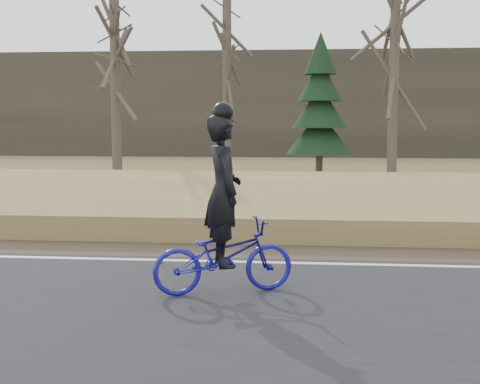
{
  "coord_description": "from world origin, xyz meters",
  "views": [
    {
      "loc": [
        -4.28,
        -9.71,
        2.25
      ],
      "look_at": [
        -5.3,
        0.5,
        1.1
      ],
      "focal_mm": 50.0,
      "sensor_mm": 36.0,
      "label": 1
    }
  ],
  "objects": [
    {
      "name": "ballast",
      "position": [
        0.0,
        8.0,
        0.23
      ],
      "size": [
        120.0,
        3.0,
        0.45
      ],
      "primitive_type": "cube",
      "color": "slate",
      "rests_on": "ground"
    },
    {
      "name": "conifer",
      "position": [
        -3.79,
        16.43,
        2.61
      ],
      "size": [
        2.6,
        2.6,
        5.51
      ],
      "color": "brown",
      "rests_on": "ground"
    },
    {
      "name": "cyclist",
      "position": [
        -5.3,
        -1.59,
        0.84
      ],
      "size": [
        1.88,
        1.19,
        2.38
      ],
      "rotation": [
        0.0,
        0.0,
        1.92
      ],
      "color": "#18148F",
      "rests_on": "road"
    },
    {
      "name": "treeline_backdrop",
      "position": [
        0.0,
        30.0,
        3.0
      ],
      "size": [
        120.0,
        4.0,
        6.0
      ],
      "primitive_type": "cube",
      "color": "#383328",
      "rests_on": "ground"
    },
    {
      "name": "bare_tree_near_left",
      "position": [
        -1.22,
        14.79,
        3.81
      ],
      "size": [
        0.36,
        0.36,
        7.62
      ],
      "primitive_type": "cylinder",
      "color": "brown",
      "rests_on": "ground"
    },
    {
      "name": "bare_tree_far_left",
      "position": [
        -11.13,
        13.94,
        3.29
      ],
      "size": [
        0.36,
        0.36,
        6.59
      ],
      "primitive_type": "cylinder",
      "color": "brown",
      "rests_on": "ground"
    },
    {
      "name": "bare_tree_left",
      "position": [
        -7.52,
        17.43,
        3.5
      ],
      "size": [
        0.36,
        0.36,
        7.0
      ],
      "primitive_type": "cylinder",
      "color": "brown",
      "rests_on": "ground"
    },
    {
      "name": "railroad",
      "position": [
        0.0,
        8.0,
        0.53
      ],
      "size": [
        120.0,
        2.4,
        0.29
      ],
      "color": "black",
      "rests_on": "ballast"
    }
  ]
}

